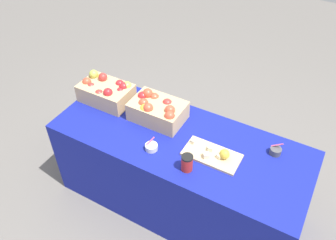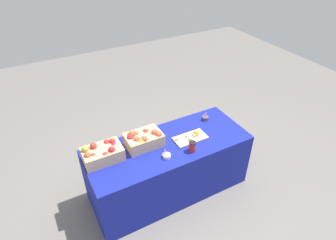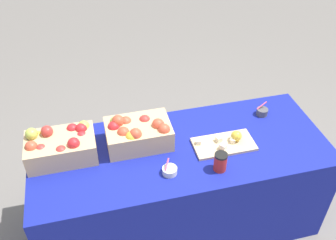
{
  "view_description": "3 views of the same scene",
  "coord_description": "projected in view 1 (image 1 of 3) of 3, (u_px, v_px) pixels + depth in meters",
  "views": [
    {
      "loc": [
        0.8,
        -1.6,
        2.51
      ],
      "look_at": [
        -0.12,
        0.04,
        0.83
      ],
      "focal_mm": 37.1,
      "sensor_mm": 36.0,
      "label": 1
    },
    {
      "loc": [
        -1.2,
        -2.21,
        2.84
      ],
      "look_at": [
        0.04,
        0.08,
        1.01
      ],
      "focal_mm": 30.57,
      "sensor_mm": 36.0,
      "label": 2
    },
    {
      "loc": [
        -0.5,
        -1.67,
        2.4
      ],
      "look_at": [
        -0.08,
        0.01,
        0.98
      ],
      "focal_mm": 40.34,
      "sensor_mm": 36.0,
      "label": 3
    }
  ],
  "objects": [
    {
      "name": "apple_crate_middle",
      "position": [
        157.0,
        109.0,
        2.62
      ],
      "size": [
        0.41,
        0.27,
        0.21
      ],
      "color": "tan",
      "rests_on": "table"
    },
    {
      "name": "ground_plane",
      "position": [
        178.0,
        199.0,
        3.01
      ],
      "size": [
        10.0,
        10.0,
        0.0
      ],
      "primitive_type": "plane",
      "color": "slate"
    },
    {
      "name": "cutting_board_front",
      "position": [
        214.0,
        154.0,
        2.37
      ],
      "size": [
        0.39,
        0.2,
        0.09
      ],
      "color": "#D1B284",
      "rests_on": "table"
    },
    {
      "name": "apple_crate_left",
      "position": [
        106.0,
        91.0,
        2.8
      ],
      "size": [
        0.41,
        0.26,
        0.21
      ],
      "color": "tan",
      "rests_on": "table"
    },
    {
      "name": "table",
      "position": [
        179.0,
        171.0,
        2.76
      ],
      "size": [
        1.9,
        0.76,
        0.74
      ],
      "primitive_type": "cube",
      "color": "navy",
      "rests_on": "ground_plane"
    },
    {
      "name": "sample_bowl_mid",
      "position": [
        276.0,
        151.0,
        2.39
      ],
      "size": [
        0.08,
        0.08,
        0.1
      ],
      "color": "#4C4C51",
      "rests_on": "table"
    },
    {
      "name": "sample_bowl_near",
      "position": [
        151.0,
        147.0,
        2.42
      ],
      "size": [
        0.09,
        0.09,
        0.09
      ],
      "color": "silver",
      "rests_on": "table"
    },
    {
      "name": "coffee_cup",
      "position": [
        187.0,
        163.0,
        2.26
      ],
      "size": [
        0.08,
        0.08,
        0.12
      ],
      "color": "red",
      "rests_on": "table"
    }
  ]
}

